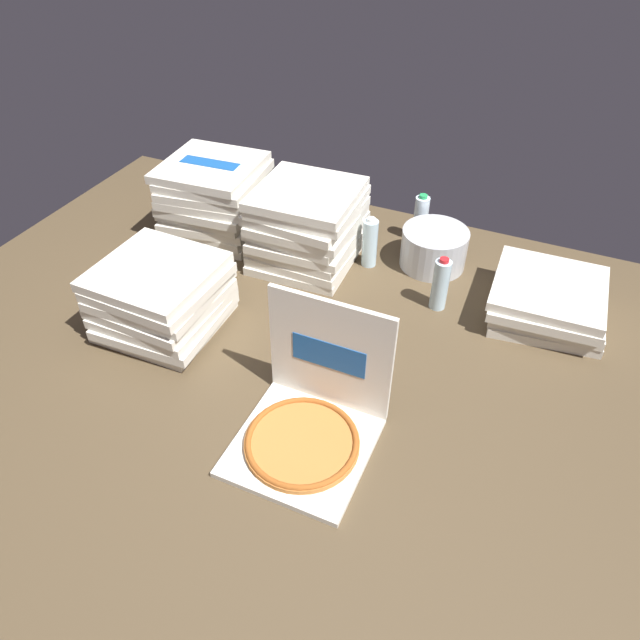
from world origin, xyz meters
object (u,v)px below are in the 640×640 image
at_px(pizza_stack_center_near, 215,198).
at_px(water_bottle_0, 421,219).
at_px(open_pizza_box, 309,420).
at_px(pizza_stack_left_mid, 307,226).
at_px(pizza_stack_right_near, 547,300).
at_px(ice_bucket, 434,248).
at_px(water_bottle_1, 370,243).
at_px(pizza_stack_right_far, 162,298).
at_px(water_bottle_2, 440,284).

bearing_deg(pizza_stack_center_near, water_bottle_0, 19.35).
xyz_separation_m(open_pizza_box, pizza_stack_left_mid, (-0.43, 0.91, 0.10)).
height_order(pizza_stack_right_near, ice_bucket, ice_bucket).
height_order(pizza_stack_center_near, water_bottle_1, pizza_stack_center_near).
bearing_deg(pizza_stack_right_far, open_pizza_box, -19.83).
relative_size(pizza_stack_right_far, ice_bucket, 1.56).
height_order(open_pizza_box, water_bottle_2, open_pizza_box).
bearing_deg(pizza_stack_right_near, pizza_stack_right_far, -153.66).
distance_m(pizza_stack_center_near, pizza_stack_right_far, 0.71).
distance_m(open_pizza_box, pizza_stack_left_mid, 1.01).
bearing_deg(ice_bucket, water_bottle_1, -156.28).
height_order(ice_bucket, water_bottle_2, water_bottle_2).
xyz_separation_m(pizza_stack_right_far, water_bottle_0, (0.73, 1.01, -0.02)).
height_order(pizza_stack_right_near, water_bottle_1, water_bottle_1).
relative_size(open_pizza_box, water_bottle_0, 1.86).
relative_size(pizza_stack_center_near, pizza_stack_right_far, 1.09).
xyz_separation_m(open_pizza_box, ice_bucket, (0.10, 1.10, 0.01)).
relative_size(pizza_stack_right_far, pizza_stack_left_mid, 1.00).
distance_m(pizza_stack_center_near, water_bottle_1, 0.77).
bearing_deg(water_bottle_0, pizza_stack_right_far, -125.82).
bearing_deg(pizza_stack_right_far, pizza_stack_left_mid, 63.64).
bearing_deg(pizza_stack_center_near, water_bottle_1, 2.37).
height_order(pizza_stack_left_mid, water_bottle_2, pizza_stack_left_mid).
height_order(pizza_stack_left_mid, water_bottle_1, pizza_stack_left_mid).
distance_m(pizza_stack_right_near, water_bottle_1, 0.77).
xyz_separation_m(pizza_stack_center_near, pizza_stack_right_near, (1.54, -0.02, -0.10)).
bearing_deg(pizza_stack_right_near, water_bottle_0, 151.58).
xyz_separation_m(pizza_stack_right_far, water_bottle_1, (0.58, 0.72, -0.02)).
bearing_deg(open_pizza_box, ice_bucket, 85.03).
bearing_deg(water_bottle_2, pizza_stack_center_near, 173.05).
xyz_separation_m(pizza_stack_left_mid, water_bottle_0, (0.41, 0.37, -0.06)).
relative_size(pizza_stack_right_far, water_bottle_2, 1.91).
height_order(pizza_stack_center_near, pizza_stack_right_near, pizza_stack_center_near).
distance_m(open_pizza_box, water_bottle_2, 0.84).
bearing_deg(pizza_stack_left_mid, water_bottle_2, -8.01).
bearing_deg(pizza_stack_left_mid, open_pizza_box, -64.62).
relative_size(ice_bucket, water_bottle_1, 1.23).
distance_m(pizza_stack_center_near, water_bottle_2, 1.14).
xyz_separation_m(pizza_stack_center_near, water_bottle_0, (0.91, 0.32, -0.06)).
distance_m(pizza_stack_left_mid, pizza_stack_right_near, 1.04).
bearing_deg(water_bottle_1, pizza_stack_center_near, -177.63).
xyz_separation_m(pizza_stack_center_near, water_bottle_2, (1.13, -0.14, -0.06)).
height_order(pizza_stack_right_far, water_bottle_0, pizza_stack_right_far).
height_order(open_pizza_box, ice_bucket, open_pizza_box).
bearing_deg(water_bottle_1, water_bottle_2, -25.01).
xyz_separation_m(pizza_stack_right_far, pizza_stack_left_mid, (0.32, 0.64, 0.04)).
height_order(ice_bucket, water_bottle_1, water_bottle_1).
relative_size(open_pizza_box, water_bottle_2, 1.86).
bearing_deg(pizza_stack_left_mid, ice_bucket, 20.35).
xyz_separation_m(pizza_stack_right_far, ice_bucket, (0.84, 0.83, -0.05)).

